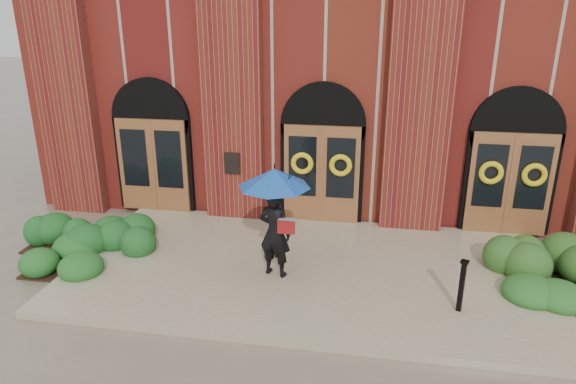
% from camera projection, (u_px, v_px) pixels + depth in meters
% --- Properties ---
extents(ground, '(90.00, 90.00, 0.00)m').
position_uv_depth(ground, '(306.00, 276.00, 10.88)').
color(ground, gray).
rests_on(ground, ground).
extents(landing, '(10.00, 5.30, 0.15)m').
position_uv_depth(landing, '(307.00, 269.00, 11.00)').
color(landing, tan).
rests_on(landing, ground).
extents(church_building, '(16.20, 12.53, 7.00)m').
position_uv_depth(church_building, '(342.00, 64.00, 17.84)').
color(church_building, maroon).
rests_on(church_building, ground).
extents(man_with_umbrella, '(1.76, 1.76, 2.29)m').
position_uv_depth(man_with_umbrella, '(275.00, 202.00, 10.11)').
color(man_with_umbrella, black).
rests_on(man_with_umbrella, landing).
extents(metal_post, '(0.18, 0.18, 1.01)m').
position_uv_depth(metal_post, '(462.00, 285.00, 9.19)').
color(metal_post, black).
rests_on(metal_post, landing).
extents(hedge_wall_left, '(2.71, 1.09, 0.70)m').
position_uv_depth(hedge_wall_left, '(90.00, 234.00, 12.06)').
color(hedge_wall_left, '#1A4E1D').
rests_on(hedge_wall_left, ground).
extents(hedge_wall_right, '(3.19, 1.28, 0.82)m').
position_uv_depth(hedge_wall_right, '(575.00, 260.00, 10.66)').
color(hedge_wall_right, '#2B511C').
rests_on(hedge_wall_right, ground).
extents(hedge_front_left, '(1.56, 1.34, 0.55)m').
position_uv_depth(hedge_front_left, '(73.00, 254.00, 11.22)').
color(hedge_front_left, '#1E581E').
rests_on(hedge_front_left, ground).
extents(hedge_front_right, '(1.47, 1.26, 0.52)m').
position_uv_depth(hedge_front_right, '(567.00, 288.00, 9.89)').
color(hedge_front_right, '#245920').
rests_on(hedge_front_right, ground).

